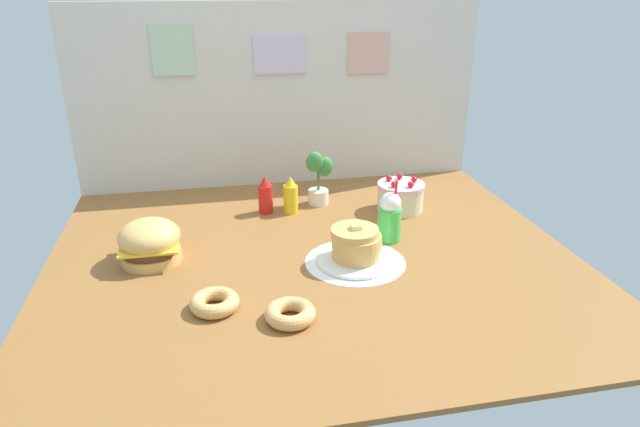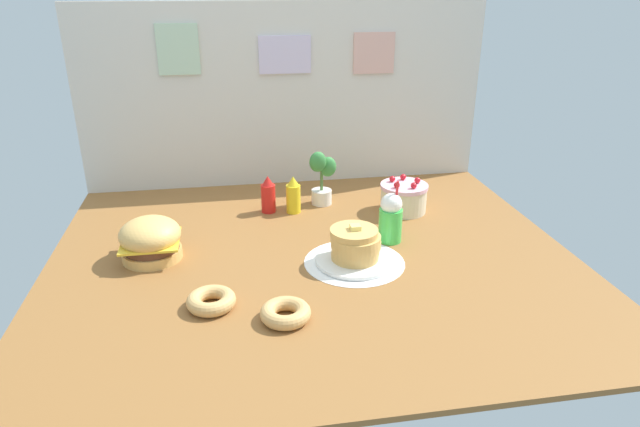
{
  "view_description": "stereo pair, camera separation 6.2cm",
  "coord_description": "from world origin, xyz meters",
  "px_view_note": "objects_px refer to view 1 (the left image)",
  "views": [
    {
      "loc": [
        -0.36,
        -1.92,
        1.01
      ],
      "look_at": [
        0.04,
        0.05,
        0.16
      ],
      "focal_mm": 31.28,
      "sensor_mm": 36.0,
      "label": 1
    },
    {
      "loc": [
        -0.3,
        -1.93,
        1.01
      ],
      "look_at": [
        0.04,
        0.05,
        0.16
      ],
      "focal_mm": 31.28,
      "sensor_mm": 36.0,
      "label": 2
    }
  ],
  "objects_px": {
    "donut_chocolate": "(290,313)",
    "burger": "(150,242)",
    "layer_cake": "(400,196)",
    "potted_plant": "(318,175)",
    "pancake_stack": "(356,247)",
    "mustard_bottle": "(291,196)",
    "cream_soda_cup": "(390,217)",
    "ketchup_bottle": "(265,196)",
    "donut_pink_glaze": "(215,302)"
  },
  "relations": [
    {
      "from": "donut_chocolate",
      "to": "burger",
      "type": "bearing_deg",
      "value": 132.44
    },
    {
      "from": "layer_cake",
      "to": "potted_plant",
      "type": "relative_size",
      "value": 0.82
    },
    {
      "from": "layer_cake",
      "to": "potted_plant",
      "type": "xyz_separation_m",
      "value": [
        -0.36,
        0.15,
        0.08
      ]
    },
    {
      "from": "pancake_stack",
      "to": "mustard_bottle",
      "type": "distance_m",
      "value": 0.56
    },
    {
      "from": "burger",
      "to": "cream_soda_cup",
      "type": "height_order",
      "value": "cream_soda_cup"
    },
    {
      "from": "cream_soda_cup",
      "to": "donut_chocolate",
      "type": "relative_size",
      "value": 1.61
    },
    {
      "from": "pancake_stack",
      "to": "ketchup_bottle",
      "type": "xyz_separation_m",
      "value": [
        -0.28,
        0.56,
        0.02
      ]
    },
    {
      "from": "mustard_bottle",
      "to": "cream_soda_cup",
      "type": "relative_size",
      "value": 0.67
    },
    {
      "from": "pancake_stack",
      "to": "mustard_bottle",
      "type": "xyz_separation_m",
      "value": [
        -0.17,
        0.54,
        0.02
      ]
    },
    {
      "from": "pancake_stack",
      "to": "cream_soda_cup",
      "type": "height_order",
      "value": "cream_soda_cup"
    },
    {
      "from": "ketchup_bottle",
      "to": "donut_chocolate",
      "type": "height_order",
      "value": "ketchup_bottle"
    },
    {
      "from": "layer_cake",
      "to": "burger",
      "type": "bearing_deg",
      "value": -164.97
    },
    {
      "from": "cream_soda_cup",
      "to": "ketchup_bottle",
      "type": "bearing_deg",
      "value": 139.86
    },
    {
      "from": "donut_pink_glaze",
      "to": "donut_chocolate",
      "type": "xyz_separation_m",
      "value": [
        0.23,
        -0.11,
        0.0
      ]
    },
    {
      "from": "burger",
      "to": "pancake_stack",
      "type": "relative_size",
      "value": 0.78
    },
    {
      "from": "donut_pink_glaze",
      "to": "potted_plant",
      "type": "distance_m",
      "value": 1.0
    },
    {
      "from": "pancake_stack",
      "to": "donut_chocolate",
      "type": "bearing_deg",
      "value": -131.76
    },
    {
      "from": "burger",
      "to": "donut_chocolate",
      "type": "xyz_separation_m",
      "value": [
        0.46,
        -0.51,
        -0.05
      ]
    },
    {
      "from": "mustard_bottle",
      "to": "ketchup_bottle",
      "type": "bearing_deg",
      "value": 168.14
    },
    {
      "from": "layer_cake",
      "to": "cream_soda_cup",
      "type": "distance_m",
      "value": 0.34
    },
    {
      "from": "mustard_bottle",
      "to": "potted_plant",
      "type": "xyz_separation_m",
      "value": [
        0.15,
        0.08,
        0.06
      ]
    },
    {
      "from": "pancake_stack",
      "to": "cream_soda_cup",
      "type": "distance_m",
      "value": 0.25
    },
    {
      "from": "ketchup_bottle",
      "to": "donut_chocolate",
      "type": "distance_m",
      "value": 0.9
    },
    {
      "from": "ketchup_bottle",
      "to": "donut_pink_glaze",
      "type": "xyz_separation_m",
      "value": [
        -0.26,
        -0.79,
        -0.06
      ]
    },
    {
      "from": "pancake_stack",
      "to": "layer_cake",
      "type": "distance_m",
      "value": 0.57
    },
    {
      "from": "burger",
      "to": "ketchup_bottle",
      "type": "distance_m",
      "value": 0.62
    },
    {
      "from": "donut_pink_glaze",
      "to": "cream_soda_cup",
      "type": "bearing_deg",
      "value": 28.37
    },
    {
      "from": "pancake_stack",
      "to": "donut_pink_glaze",
      "type": "relative_size",
      "value": 1.83
    },
    {
      "from": "cream_soda_cup",
      "to": "donut_chocolate",
      "type": "bearing_deg",
      "value": -134.17
    },
    {
      "from": "mustard_bottle",
      "to": "donut_pink_glaze",
      "type": "bearing_deg",
      "value": -115.83
    },
    {
      "from": "potted_plant",
      "to": "layer_cake",
      "type": "bearing_deg",
      "value": -23.14
    },
    {
      "from": "layer_cake",
      "to": "mustard_bottle",
      "type": "height_order",
      "value": "mustard_bottle"
    },
    {
      "from": "ketchup_bottle",
      "to": "donut_chocolate",
      "type": "bearing_deg",
      "value": -91.34
    },
    {
      "from": "donut_pink_glaze",
      "to": "donut_chocolate",
      "type": "bearing_deg",
      "value": -25.82
    },
    {
      "from": "burger",
      "to": "cream_soda_cup",
      "type": "xyz_separation_m",
      "value": [
        0.96,
        -0.0,
        0.02
      ]
    },
    {
      "from": "donut_pink_glaze",
      "to": "potted_plant",
      "type": "bearing_deg",
      "value": 58.68
    },
    {
      "from": "donut_pink_glaze",
      "to": "burger",
      "type": "bearing_deg",
      "value": 120.23
    },
    {
      "from": "donut_pink_glaze",
      "to": "donut_chocolate",
      "type": "height_order",
      "value": "same"
    },
    {
      "from": "burger",
      "to": "cream_soda_cup",
      "type": "bearing_deg",
      "value": -0.17
    },
    {
      "from": "cream_soda_cup",
      "to": "layer_cake",
      "type": "bearing_deg",
      "value": 63.22
    },
    {
      "from": "burger",
      "to": "cream_soda_cup",
      "type": "distance_m",
      "value": 0.96
    },
    {
      "from": "cream_soda_cup",
      "to": "donut_chocolate",
      "type": "distance_m",
      "value": 0.71
    },
    {
      "from": "ketchup_bottle",
      "to": "potted_plant",
      "type": "xyz_separation_m",
      "value": [
        0.26,
        0.06,
        0.06
      ]
    },
    {
      "from": "donut_pink_glaze",
      "to": "potted_plant",
      "type": "xyz_separation_m",
      "value": [
        0.52,
        0.85,
        0.12
      ]
    },
    {
      "from": "burger",
      "to": "potted_plant",
      "type": "bearing_deg",
      "value": 31.23
    },
    {
      "from": "burger",
      "to": "mustard_bottle",
      "type": "height_order",
      "value": "mustard_bottle"
    },
    {
      "from": "cream_soda_cup",
      "to": "donut_pink_glaze",
      "type": "relative_size",
      "value": 1.61
    },
    {
      "from": "layer_cake",
      "to": "donut_pink_glaze",
      "type": "distance_m",
      "value": 1.12
    },
    {
      "from": "burger",
      "to": "pancake_stack",
      "type": "distance_m",
      "value": 0.79
    },
    {
      "from": "potted_plant",
      "to": "pancake_stack",
      "type": "bearing_deg",
      "value": -87.75
    }
  ]
}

